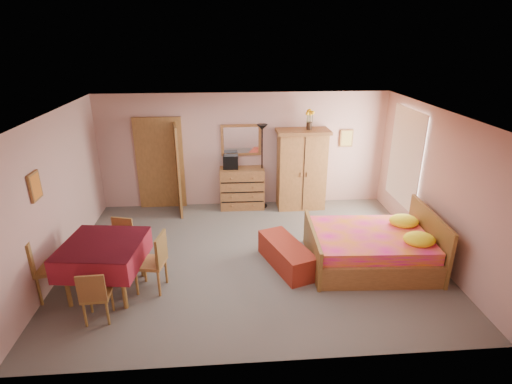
{
  "coord_description": "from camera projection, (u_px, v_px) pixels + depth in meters",
  "views": [
    {
      "loc": [
        -0.41,
        -6.29,
        3.78
      ],
      "look_at": [
        0.1,
        0.3,
        1.15
      ],
      "focal_mm": 28.0,
      "sensor_mm": 36.0,
      "label": 1
    }
  ],
  "objects": [
    {
      "name": "floor",
      "position": [
        252.0,
        257.0,
        7.25
      ],
      "size": [
        6.5,
        6.5,
        0.0
      ],
      "primitive_type": "plane",
      "color": "slate",
      "rests_on": "ground"
    },
    {
      "name": "ceiling",
      "position": [
        251.0,
        114.0,
        6.29
      ],
      "size": [
        6.5,
        6.5,
        0.0
      ],
      "primitive_type": "plane",
      "rotation": [
        3.14,
        0.0,
        0.0
      ],
      "color": "brown",
      "rests_on": "wall_back"
    },
    {
      "name": "wall_back",
      "position": [
        244.0,
        150.0,
        9.09
      ],
      "size": [
        6.5,
        0.1,
        2.6
      ],
      "primitive_type": "cube",
      "color": "tan",
      "rests_on": "floor"
    },
    {
      "name": "wall_front",
      "position": [
        267.0,
        272.0,
        4.45
      ],
      "size": [
        6.5,
        0.1,
        2.6
      ],
      "primitive_type": "cube",
      "color": "tan",
      "rests_on": "floor"
    },
    {
      "name": "wall_left",
      "position": [
        54.0,
        196.0,
        6.54
      ],
      "size": [
        0.1,
        5.0,
        2.6
      ],
      "primitive_type": "cube",
      "color": "tan",
      "rests_on": "floor"
    },
    {
      "name": "wall_right",
      "position": [
        436.0,
        185.0,
        7.01
      ],
      "size": [
        0.1,
        5.0,
        2.6
      ],
      "primitive_type": "cube",
      "color": "tan",
      "rests_on": "floor"
    },
    {
      "name": "doorway",
      "position": [
        161.0,
        164.0,
        9.02
      ],
      "size": [
        1.06,
        0.12,
        2.15
      ],
      "primitive_type": "cube",
      "color": "#9E6B35",
      "rests_on": "floor"
    },
    {
      "name": "window",
      "position": [
        406.0,
        157.0,
        8.06
      ],
      "size": [
        0.08,
        1.4,
        1.95
      ],
      "primitive_type": "cube",
      "color": "white",
      "rests_on": "wall_right"
    },
    {
      "name": "picture_left",
      "position": [
        35.0,
        186.0,
        5.83
      ],
      "size": [
        0.04,
        0.32,
        0.42
      ],
      "primitive_type": "cube",
      "color": "orange",
      "rests_on": "wall_left"
    },
    {
      "name": "picture_back",
      "position": [
        346.0,
        138.0,
        9.14
      ],
      "size": [
        0.3,
        0.04,
        0.4
      ],
      "primitive_type": "cube",
      "color": "#D8BF59",
      "rests_on": "wall_back"
    },
    {
      "name": "chest_of_drawers",
      "position": [
        242.0,
        188.0,
        9.18
      ],
      "size": [
        1.0,
        0.51,
        0.94
      ],
      "primitive_type": "cube",
      "rotation": [
        0.0,
        0.0,
        -0.01
      ],
      "color": "#945E32",
      "rests_on": "floor"
    },
    {
      "name": "wall_mirror",
      "position": [
        241.0,
        140.0,
        8.97
      ],
      "size": [
        0.91,
        0.06,
        0.71
      ],
      "primitive_type": "cube",
      "rotation": [
        0.0,
        0.0,
        0.01
      ],
      "color": "white",
      "rests_on": "wall_back"
    },
    {
      "name": "stereo",
      "position": [
        231.0,
        162.0,
        8.96
      ],
      "size": [
        0.35,
        0.26,
        0.31
      ],
      "primitive_type": "cube",
      "rotation": [
        0.0,
        0.0,
        -0.05
      ],
      "color": "black",
      "rests_on": "chest_of_drawers"
    },
    {
      "name": "floor_lamp",
      "position": [
        262.0,
        167.0,
        9.02
      ],
      "size": [
        0.25,
        0.25,
        1.94
      ],
      "primitive_type": "cube",
      "rotation": [
        0.0,
        0.0,
        0.01
      ],
      "color": "black",
      "rests_on": "floor"
    },
    {
      "name": "wardrobe",
      "position": [
        301.0,
        170.0,
        9.02
      ],
      "size": [
        1.18,
        0.62,
        1.83
      ],
      "primitive_type": "cube",
      "rotation": [
        0.0,
        0.0,
        0.02
      ],
      "color": "#AC713A",
      "rests_on": "floor"
    },
    {
      "name": "sunflower_vase",
      "position": [
        309.0,
        119.0,
        8.63
      ],
      "size": [
        0.19,
        0.19,
        0.44
      ],
      "primitive_type": "cube",
      "rotation": [
        0.0,
        0.0,
        -0.08
      ],
      "color": "yellow",
      "rests_on": "wardrobe"
    },
    {
      "name": "bed",
      "position": [
        371.0,
        239.0,
        6.87
      ],
      "size": [
        2.19,
        1.77,
        0.98
      ],
      "primitive_type": "cube",
      "rotation": [
        0.0,
        0.0,
        -0.05
      ],
      "color": "#E71692",
      "rests_on": "floor"
    },
    {
      "name": "bench",
      "position": [
        286.0,
        255.0,
        6.9
      ],
      "size": [
        0.89,
        1.39,
        0.43
      ],
      "primitive_type": "cube",
      "rotation": [
        0.0,
        0.0,
        0.34
      ],
      "color": "maroon",
      "rests_on": "floor"
    },
    {
      "name": "dining_table",
      "position": [
        106.0,
        267.0,
        6.16
      ],
      "size": [
        1.29,
        1.29,
        0.85
      ],
      "primitive_type": "cube",
      "rotation": [
        0.0,
        0.0,
        -0.12
      ],
      "color": "maroon",
      "rests_on": "floor"
    },
    {
      "name": "chair_south",
      "position": [
        97.0,
        294.0,
        5.54
      ],
      "size": [
        0.39,
        0.39,
        0.82
      ],
      "primitive_type": "cube",
      "rotation": [
        0.0,
        0.0,
        0.05
      ],
      "color": "olive",
      "rests_on": "floor"
    },
    {
      "name": "chair_north",
      "position": [
        119.0,
        244.0,
        6.83
      ],
      "size": [
        0.47,
        0.47,
        0.84
      ],
      "primitive_type": "cube",
      "rotation": [
        0.0,
        0.0,
        2.87
      ],
      "color": "#A17136",
      "rests_on": "floor"
    },
    {
      "name": "chair_west",
      "position": [
        51.0,
        267.0,
        6.01
      ],
      "size": [
        0.57,
        0.57,
        1.02
      ],
      "primitive_type": "cube",
      "rotation": [
        0.0,
        0.0,
        -1.31
      ],
      "color": "olive",
      "rests_on": "floor"
    },
    {
      "name": "chair_east",
      "position": [
        150.0,
        262.0,
        6.18
      ],
      "size": [
        0.51,
        0.51,
        0.96
      ],
      "primitive_type": "cube",
      "rotation": [
        0.0,
        0.0,
        1.39
      ],
      "color": "#AA7639",
      "rests_on": "floor"
    }
  ]
}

